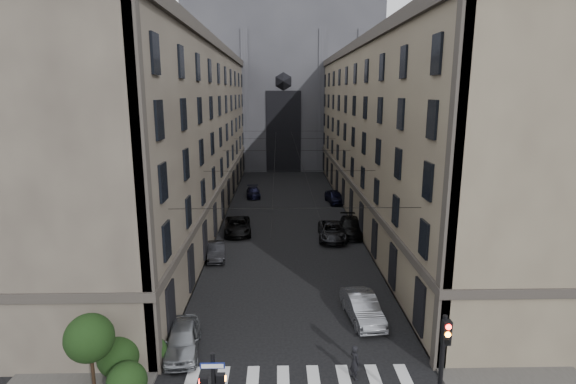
{
  "coord_description": "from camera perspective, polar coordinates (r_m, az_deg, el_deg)",
  "views": [
    {
      "loc": [
        -0.94,
        -13.98,
        13.78
      ],
      "look_at": [
        -0.4,
        10.48,
        8.31
      ],
      "focal_mm": 28.0,
      "sensor_mm": 36.0,
      "label": 1
    }
  ],
  "objects": [
    {
      "name": "sidewalk_left",
      "position": [
        52.7,
        -11.68,
        -2.75
      ],
      "size": [
        7.0,
        80.0,
        0.15
      ],
      "primitive_type": "cube",
      "color": "#383533",
      "rests_on": "ground"
    },
    {
      "name": "sidewalk_right",
      "position": [
        53.08,
        11.24,
        -2.62
      ],
      "size": [
        7.0,
        80.0,
        0.15
      ],
      "primitive_type": "cube",
      "color": "#383533",
      "rests_on": "ground"
    },
    {
      "name": "building_left",
      "position": [
        51.71,
        -15.37,
        7.22
      ],
      "size": [
        13.6,
        60.6,
        18.85
      ],
      "color": "#453D35",
      "rests_on": "ground"
    },
    {
      "name": "building_right",
      "position": [
        52.2,
        14.86,
        7.3
      ],
      "size": [
        13.6,
        60.6,
        18.85
      ],
      "color": "brown",
      "rests_on": "ground"
    },
    {
      "name": "gothic_tower",
      "position": [
        89.04,
        -0.68,
        15.17
      ],
      "size": [
        35.0,
        23.0,
        58.0
      ],
      "color": "#2D2D33",
      "rests_on": "ground"
    },
    {
      "name": "traffic_light_right",
      "position": [
        20.14,
        19.04,
        -19.55
      ],
      "size": [
        0.34,
        0.5,
        5.2
      ],
      "color": "black",
      "rests_on": "ground"
    },
    {
      "name": "shrub_cluster",
      "position": [
        23.76,
        -21.34,
        -18.63
      ],
      "size": [
        3.9,
        4.4,
        3.9
      ],
      "color": "black",
      "rests_on": "sidewalk_left"
    },
    {
      "name": "tram_wires",
      "position": [
        50.05,
        -0.17,
        5.09
      ],
      "size": [
        14.0,
        60.0,
        0.43
      ],
      "color": "black",
      "rests_on": "ground"
    },
    {
      "name": "car_left_near",
      "position": [
        26.07,
        -13.22,
        -17.73
      ],
      "size": [
        2.3,
        4.65,
        1.52
      ],
      "primitive_type": "imported",
      "rotation": [
        0.0,
        0.0,
        0.12
      ],
      "color": "gray",
      "rests_on": "ground"
    },
    {
      "name": "car_left_midnear",
      "position": [
        38.63,
        -9.08,
        -7.4
      ],
      "size": [
        1.92,
        4.27,
        1.36
      ],
      "primitive_type": "imported",
      "rotation": [
        0.0,
        0.0,
        0.12
      ],
      "color": "black",
      "rests_on": "ground"
    },
    {
      "name": "car_left_midfar",
      "position": [
        44.98,
        -6.42,
        -4.31
      ],
      "size": [
        3.05,
        5.76,
        1.54
      ],
      "primitive_type": "imported",
      "rotation": [
        0.0,
        0.0,
        0.09
      ],
      "color": "black",
      "rests_on": "ground"
    },
    {
      "name": "car_left_far",
      "position": [
        60.35,
        -4.43,
        -0.03
      ],
      "size": [
        2.19,
        4.54,
        1.27
      ],
      "primitive_type": "imported",
      "rotation": [
        0.0,
        0.0,
        0.09
      ],
      "color": "black",
      "rests_on": "ground"
    },
    {
      "name": "car_right_near",
      "position": [
        28.92,
        9.41,
        -14.28
      ],
      "size": [
        2.24,
        4.99,
        1.59
      ],
      "primitive_type": "imported",
      "rotation": [
        0.0,
        0.0,
        0.12
      ],
      "color": "gray",
      "rests_on": "ground"
    },
    {
      "name": "car_right_midnear",
      "position": [
        43.28,
        5.64,
        -4.95
      ],
      "size": [
        2.9,
        5.76,
        1.56
      ],
      "primitive_type": "imported",
      "rotation": [
        0.0,
        0.0,
        -0.05
      ],
      "color": "black",
      "rests_on": "ground"
    },
    {
      "name": "car_right_midfar",
      "position": [
        44.79,
        7.99,
        -4.38
      ],
      "size": [
        2.76,
        5.74,
        1.61
      ],
      "primitive_type": "imported",
      "rotation": [
        0.0,
        0.0,
        -0.09
      ],
      "color": "black",
      "rests_on": "ground"
    },
    {
      "name": "car_right_far",
      "position": [
        57.09,
        5.96,
        -0.62
      ],
      "size": [
        2.51,
        4.91,
        1.6
      ],
      "primitive_type": "imported",
      "rotation": [
        0.0,
        0.0,
        0.14
      ],
      "color": "black",
      "rests_on": "ground"
    },
    {
      "name": "pedestrian",
      "position": [
        23.68,
        8.48,
        -20.57
      ],
      "size": [
        0.65,
        0.76,
        1.77
      ],
      "primitive_type": "imported",
      "rotation": [
        0.0,
        0.0,
        2.0
      ],
      "color": "black",
      "rests_on": "ground"
    }
  ]
}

